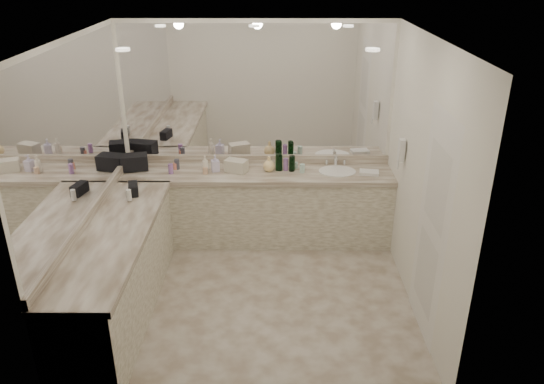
{
  "coord_description": "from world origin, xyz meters",
  "views": [
    {
      "loc": [
        0.2,
        -4.61,
        3.25
      ],
      "look_at": [
        0.18,
        0.4,
        0.99
      ],
      "focal_mm": 35.0,
      "sensor_mm": 36.0,
      "label": 1
    }
  ],
  "objects_px": {
    "soap_bottle_a": "(205,164)",
    "soap_bottle_b": "(215,163)",
    "black_toiletry_bag": "(134,163)",
    "hand_towel": "(369,173)",
    "soap_bottle_c": "(269,164)",
    "sink": "(337,172)",
    "wall_phone": "(401,150)",
    "cream_cosmetic_case": "(236,166)"
  },
  "relations": [
    {
      "from": "wall_phone",
      "to": "black_toiletry_bag",
      "type": "xyz_separation_m",
      "value": [
        -3.01,
        0.54,
        -0.36
      ]
    },
    {
      "from": "hand_towel",
      "to": "soap_bottle_a",
      "type": "relative_size",
      "value": 1.1
    },
    {
      "from": "wall_phone",
      "to": "soap_bottle_a",
      "type": "relative_size",
      "value": 1.19
    },
    {
      "from": "soap_bottle_b",
      "to": "sink",
      "type": "bearing_deg",
      "value": -0.24
    },
    {
      "from": "hand_towel",
      "to": "soap_bottle_b",
      "type": "height_order",
      "value": "soap_bottle_b"
    },
    {
      "from": "sink",
      "to": "soap_bottle_c",
      "type": "distance_m",
      "value": 0.81
    },
    {
      "from": "soap_bottle_b",
      "to": "soap_bottle_c",
      "type": "xyz_separation_m",
      "value": [
        0.63,
        0.01,
        -0.01
      ]
    },
    {
      "from": "soap_bottle_a",
      "to": "soap_bottle_c",
      "type": "distance_m",
      "value": 0.75
    },
    {
      "from": "hand_towel",
      "to": "soap_bottle_b",
      "type": "xyz_separation_m",
      "value": [
        -1.8,
        0.08,
        0.08
      ]
    },
    {
      "from": "wall_phone",
      "to": "cream_cosmetic_case",
      "type": "height_order",
      "value": "wall_phone"
    },
    {
      "from": "sink",
      "to": "wall_phone",
      "type": "height_order",
      "value": "wall_phone"
    },
    {
      "from": "cream_cosmetic_case",
      "to": "soap_bottle_c",
      "type": "relative_size",
      "value": 1.37
    },
    {
      "from": "sink",
      "to": "soap_bottle_c",
      "type": "height_order",
      "value": "soap_bottle_c"
    },
    {
      "from": "black_toiletry_bag",
      "to": "cream_cosmetic_case",
      "type": "bearing_deg",
      "value": -2.49
    },
    {
      "from": "soap_bottle_c",
      "to": "wall_phone",
      "type": "bearing_deg",
      "value": -20.21
    },
    {
      "from": "hand_towel",
      "to": "soap_bottle_c",
      "type": "xyz_separation_m",
      "value": [
        -1.17,
        0.1,
        0.07
      ]
    },
    {
      "from": "wall_phone",
      "to": "soap_bottle_a",
      "type": "bearing_deg",
      "value": 167.56
    },
    {
      "from": "sink",
      "to": "cream_cosmetic_case",
      "type": "bearing_deg",
      "value": -179.62
    },
    {
      "from": "black_toiletry_bag",
      "to": "soap_bottle_a",
      "type": "bearing_deg",
      "value": -4.6
    },
    {
      "from": "black_toiletry_bag",
      "to": "soap_bottle_a",
      "type": "distance_m",
      "value": 0.85
    },
    {
      "from": "black_toiletry_bag",
      "to": "hand_towel",
      "type": "distance_m",
      "value": 2.77
    },
    {
      "from": "soap_bottle_a",
      "to": "soap_bottle_b",
      "type": "xyz_separation_m",
      "value": [
        0.11,
        0.03,
        0.0
      ]
    },
    {
      "from": "soap_bottle_c",
      "to": "hand_towel",
      "type": "bearing_deg",
      "value": -4.78
    },
    {
      "from": "wall_phone",
      "to": "cream_cosmetic_case",
      "type": "relative_size",
      "value": 0.95
    },
    {
      "from": "wall_phone",
      "to": "hand_towel",
      "type": "relative_size",
      "value": 1.08
    },
    {
      "from": "black_toiletry_bag",
      "to": "hand_towel",
      "type": "relative_size",
      "value": 1.41
    },
    {
      "from": "cream_cosmetic_case",
      "to": "soap_bottle_c",
      "type": "xyz_separation_m",
      "value": [
        0.39,
        0.03,
        0.02
      ]
    },
    {
      "from": "soap_bottle_a",
      "to": "soap_bottle_c",
      "type": "height_order",
      "value": "soap_bottle_a"
    },
    {
      "from": "soap_bottle_b",
      "to": "soap_bottle_c",
      "type": "relative_size",
      "value": 1.11
    },
    {
      "from": "black_toiletry_bag",
      "to": "sink",
      "type": "bearing_deg",
      "value": -1.06
    },
    {
      "from": "wall_phone",
      "to": "soap_bottle_c",
      "type": "xyz_separation_m",
      "value": [
        -1.41,
        0.52,
        -0.36
      ]
    },
    {
      "from": "sink",
      "to": "soap_bottle_b",
      "type": "height_order",
      "value": "soap_bottle_b"
    },
    {
      "from": "soap_bottle_a",
      "to": "soap_bottle_b",
      "type": "bearing_deg",
      "value": 14.59
    },
    {
      "from": "sink",
      "to": "soap_bottle_b",
      "type": "distance_m",
      "value": 1.44
    },
    {
      "from": "hand_towel",
      "to": "wall_phone",
      "type": "bearing_deg",
      "value": -60.08
    },
    {
      "from": "sink",
      "to": "soap_bottle_a",
      "type": "bearing_deg",
      "value": -179.13
    },
    {
      "from": "black_toiletry_bag",
      "to": "soap_bottle_c",
      "type": "xyz_separation_m",
      "value": [
        1.6,
        -0.02,
        0.0
      ]
    },
    {
      "from": "black_toiletry_bag",
      "to": "cream_cosmetic_case",
      "type": "relative_size",
      "value": 1.24
    },
    {
      "from": "wall_phone",
      "to": "sink",
      "type": "bearing_deg",
      "value": 140.43
    },
    {
      "from": "soap_bottle_c",
      "to": "sink",
      "type": "bearing_deg",
      "value": -1.41
    },
    {
      "from": "black_toiletry_bag",
      "to": "cream_cosmetic_case",
      "type": "xyz_separation_m",
      "value": [
        1.21,
        -0.05,
        -0.02
      ]
    },
    {
      "from": "sink",
      "to": "soap_bottle_c",
      "type": "xyz_separation_m",
      "value": [
        -0.81,
        0.02,
        0.1
      ]
    }
  ]
}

